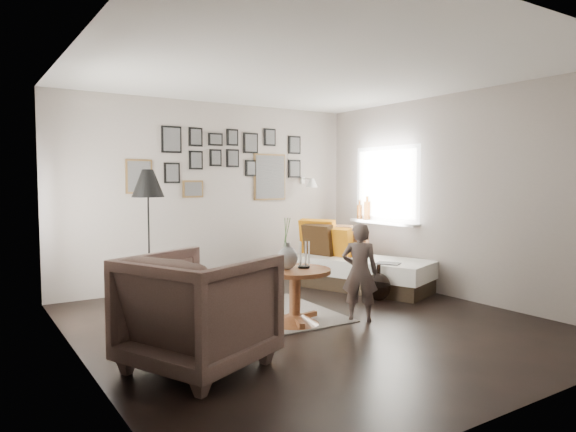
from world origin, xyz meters
TOP-DOWN VIEW (x-y plane):
  - ground at (0.00, 0.00)m, footprint 4.80×4.80m
  - wall_back at (0.00, 2.40)m, footprint 4.50×0.00m
  - wall_front at (0.00, -2.40)m, footprint 4.50×0.00m
  - wall_left at (-2.25, 0.00)m, footprint 0.00×4.80m
  - wall_right at (2.25, 0.00)m, footprint 0.00×4.80m
  - ceiling at (0.00, 0.00)m, footprint 4.80×4.80m
  - door_left at (-2.23, 1.20)m, footprint 0.00×2.14m
  - window_right at (2.18, 1.34)m, footprint 0.15×1.32m
  - gallery_wall at (0.29, 2.38)m, footprint 2.74×0.03m
  - wall_sconce at (1.55, 2.13)m, footprint 0.18×0.36m
  - rug at (-0.59, 0.55)m, footprint 2.25×1.63m
  - pedestal_table at (-0.16, 0.05)m, footprint 0.75×0.75m
  - vase at (-0.24, 0.07)m, footprint 0.21×0.21m
  - candles at (-0.05, 0.05)m, footprint 0.13×0.13m
  - daybed at (1.59, 1.07)m, footprint 1.43×2.06m
  - magazine_on_daybed at (1.54, 0.43)m, footprint 0.33×0.35m
  - armchair at (-1.49, -0.56)m, footprint 1.34×1.32m
  - armchair_cushion at (-1.46, -0.51)m, footprint 0.55×0.56m
  - floor_lamp at (-1.17, 1.64)m, footprint 0.38×0.38m
  - magazine_basket at (-1.62, -0.50)m, footprint 0.33×0.33m
  - demijohn_large at (1.31, 0.36)m, footprint 0.30×0.30m
  - demijohn_small at (1.66, 0.24)m, footprint 0.27×0.27m
  - child at (0.50, -0.21)m, footprint 0.45×0.45m

SIDE VIEW (x-z plane):
  - ground at x=0.00m, z-range 0.00..0.00m
  - rug at x=-0.59m, z-range 0.00..0.01m
  - demijohn_small at x=1.66m, z-range -0.05..0.36m
  - demijohn_large at x=1.31m, z-range -0.05..0.40m
  - magazine_basket at x=-1.62m, z-range 0.00..0.39m
  - pedestal_table at x=-0.16m, z-range -0.02..0.56m
  - daybed at x=1.59m, z-range -0.17..0.76m
  - magazine_on_daybed at x=1.54m, z-range 0.43..0.45m
  - armchair at x=-1.49m, z-range 0.00..0.93m
  - armchair_cushion at x=-1.46m, z-range 0.38..0.58m
  - child at x=0.50m, z-range 0.00..1.05m
  - candles at x=-0.05m, z-range 0.58..0.86m
  - vase at x=-0.24m, z-range 0.48..1.02m
  - window_right at x=2.18m, z-range 0.28..1.58m
  - door_left at x=-2.23m, z-range -0.02..2.12m
  - wall_back at x=0.00m, z-range -0.95..3.55m
  - wall_front at x=0.00m, z-range -0.95..3.55m
  - wall_left at x=-2.25m, z-range -1.10..3.70m
  - wall_right at x=2.25m, z-range -1.10..3.70m
  - floor_lamp at x=-1.17m, z-range 0.59..2.22m
  - wall_sconce at x=1.55m, z-range 1.38..1.54m
  - gallery_wall at x=0.29m, z-range 1.20..2.28m
  - ceiling at x=0.00m, z-range 2.60..2.60m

